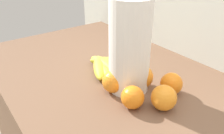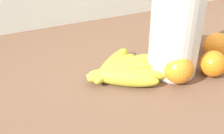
% 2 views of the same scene
% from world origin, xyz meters
% --- Properties ---
extents(wall_back, '(2.36, 0.06, 1.30)m').
position_xyz_m(wall_back, '(0.00, 0.38, 0.65)').
color(wall_back, silver).
rests_on(wall_back, ground).
extents(banana_bunch, '(0.22, 0.21, 0.04)m').
position_xyz_m(banana_bunch, '(-0.44, 0.01, 0.90)').
color(banana_bunch, gold).
rests_on(banana_bunch, counter).
extents(orange_far_right, '(0.07, 0.07, 0.07)m').
position_xyz_m(orange_far_right, '(-0.19, 0.09, 0.91)').
color(orange_far_right, orange).
rests_on(orange_far_right, counter).
extents(orange_front, '(0.08, 0.08, 0.08)m').
position_xyz_m(orange_front, '(-0.27, 0.04, 0.92)').
color(orange_front, orange).
rests_on(orange_front, counter).
extents(orange_right, '(0.08, 0.08, 0.08)m').
position_xyz_m(orange_right, '(-0.15, 0.01, 0.92)').
color(orange_right, orange).
rests_on(orange_right, counter).
extents(orange_back_left, '(0.08, 0.08, 0.08)m').
position_xyz_m(orange_back_left, '(-0.31, -0.05, 0.92)').
color(orange_back_left, orange).
rests_on(orange_back_left, counter).
extents(orange_center, '(0.07, 0.07, 0.07)m').
position_xyz_m(orange_center, '(-0.21, -0.06, 0.91)').
color(orange_center, orange).
rests_on(orange_center, counter).
extents(paper_towel_roll, '(0.13, 0.13, 0.33)m').
position_xyz_m(paper_towel_roll, '(-0.29, 0.00, 1.03)').
color(paper_towel_roll, white).
rests_on(paper_towel_roll, counter).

